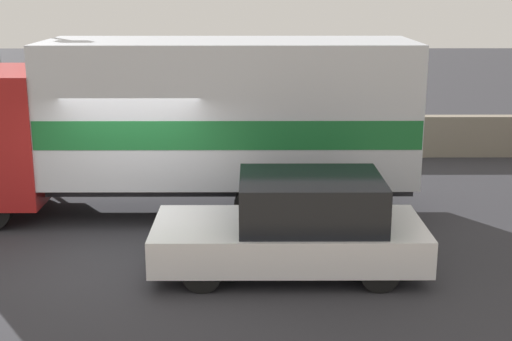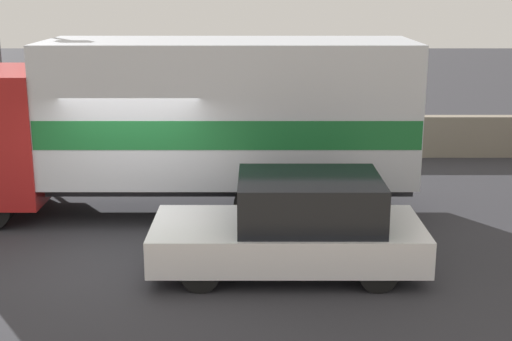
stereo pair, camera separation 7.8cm
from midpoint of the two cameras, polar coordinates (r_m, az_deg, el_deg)
ground_plane at (r=12.41m, az=-10.26°, el=-6.57°), size 80.00×80.00×0.00m
stone_wall_backdrop at (r=19.01m, az=-6.62°, el=2.74°), size 60.00×0.35×1.09m
box_truck at (r=13.98m, az=-5.08°, el=4.13°), size 8.92×2.50×3.42m
car_hatchback at (r=11.31m, az=3.40°, el=-4.45°), size 4.27×1.87×1.55m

